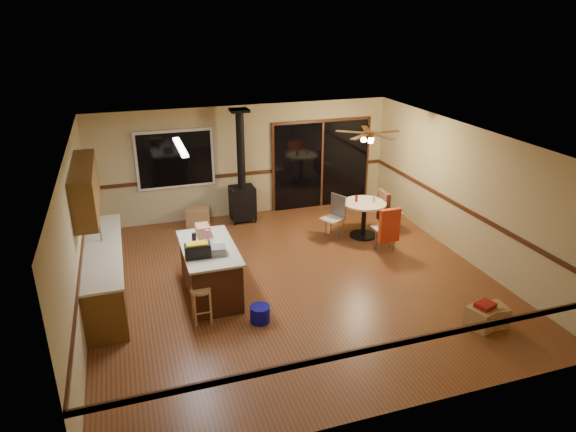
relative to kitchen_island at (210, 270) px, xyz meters
name	(u,v)px	position (x,y,z in m)	size (l,w,h in m)	color
floor	(293,280)	(1.50, 0.00, -0.45)	(7.00, 7.00, 0.00)	brown
ceiling	(294,140)	(1.50, 0.00, 2.15)	(7.00, 7.00, 0.00)	silver
wall_back	(245,161)	(1.50, 3.50, 0.85)	(7.00, 7.00, 0.00)	tan
wall_front	(393,324)	(1.50, -3.50, 0.85)	(7.00, 7.00, 0.00)	tan
wall_left	(77,241)	(-2.00, 0.00, 0.85)	(7.00, 7.00, 0.00)	tan
wall_right	(465,193)	(5.00, 0.00, 0.85)	(7.00, 7.00, 0.00)	tan
chair_rail	(293,230)	(1.50, 0.00, 0.55)	(7.00, 7.00, 0.08)	#401F10
window	(175,159)	(-0.10, 3.45, 1.05)	(1.72, 0.10, 1.32)	black
sliding_door	(322,165)	(3.40, 3.45, 0.60)	(2.52, 0.10, 2.10)	black
lower_cabinets	(105,273)	(-1.70, 0.50, -0.02)	(0.60, 3.00, 0.86)	brown
countertop	(102,249)	(-1.70, 0.50, 0.43)	(0.64, 3.04, 0.04)	beige
upper_cabinets	(85,188)	(-1.83, 0.70, 1.45)	(0.35, 2.00, 0.80)	brown
kitchen_island	(210,270)	(0.00, 0.00, 0.00)	(0.88, 1.68, 0.90)	#3C1D0F
wood_stove	(242,191)	(1.30, 3.05, 0.28)	(0.55, 0.50, 2.52)	black
ceiling_fan	(369,136)	(3.58, 1.39, 1.76)	(0.24, 0.24, 0.55)	brown
fluorescent_strip	(180,147)	(-0.30, 0.30, 2.11)	(0.10, 1.20, 0.04)	white
toolbox_grey	(212,251)	(0.01, -0.32, 0.51)	(0.43, 0.24, 0.13)	slate
toolbox_black	(198,251)	(-0.23, -0.33, 0.56)	(0.41, 0.21, 0.22)	black
toolbox_yellow_lid	(197,244)	(-0.23, -0.33, 0.68)	(0.34, 0.18, 0.03)	gold
box_on_island	(203,231)	(-0.01, 0.46, 0.55)	(0.23, 0.31, 0.21)	#9F7647
bottle_dark	(194,240)	(-0.22, 0.04, 0.58)	(0.08, 0.08, 0.26)	black
bottle_pink	(208,236)	(0.02, 0.16, 0.56)	(0.07, 0.07, 0.23)	#D84C8C
bottle_white	(207,231)	(0.06, 0.45, 0.53)	(0.05, 0.05, 0.16)	white
bar_stool	(202,305)	(-0.28, -0.80, -0.16)	(0.32, 0.32, 0.59)	tan
blue_bucket	(260,314)	(0.58, -1.08, -0.32)	(0.32, 0.32, 0.27)	#0C0BA7
dining_table	(364,213)	(3.58, 1.39, 0.08)	(0.92, 0.92, 0.78)	black
glass_red	(356,198)	(3.43, 1.49, 0.40)	(0.05, 0.05, 0.15)	#590C14
glass_cream	(374,199)	(3.76, 1.34, 0.39)	(0.06, 0.06, 0.13)	beige
chair_left	(335,212)	(2.97, 1.54, 0.14)	(0.54, 0.54, 0.51)	tan
chair_near	(389,225)	(3.68, 0.51, 0.14)	(0.44, 0.48, 0.70)	tan
chair_right	(385,207)	(4.09, 1.45, 0.14)	(0.48, 0.44, 0.70)	tan
box_under_window	(198,217)	(0.27, 3.10, -0.25)	(0.52, 0.42, 0.42)	#9F7647
box_corner_a	(483,317)	(3.83, -2.30, -0.28)	(0.46, 0.38, 0.35)	#9F7647
box_corner_b	(492,316)	(3.98, -2.31, -0.29)	(0.41, 0.35, 0.33)	#9F7647
box_small_red	(485,305)	(3.83, -2.30, -0.07)	(0.28, 0.23, 0.07)	maroon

